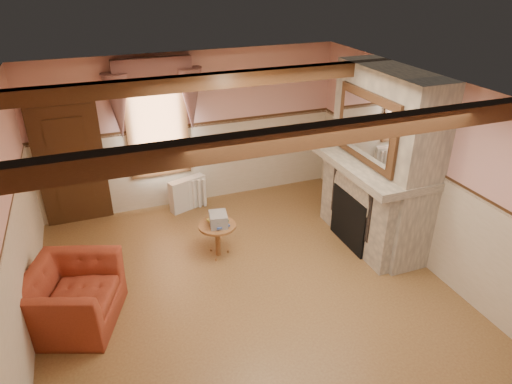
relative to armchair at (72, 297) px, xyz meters
name	(u,v)px	position (x,y,z in m)	size (l,w,h in m)	color
floor	(248,293)	(2.25, -0.26, -0.39)	(5.50, 6.00, 0.01)	brown
ceiling	(246,95)	(2.25, -0.26, 2.41)	(5.50, 6.00, 0.01)	silver
wall_back	(191,131)	(2.25, 2.74, 1.01)	(5.50, 0.02, 2.80)	#D99E96
wall_left	(5,249)	(-0.50, -0.26, 1.01)	(0.02, 6.00, 2.80)	#D99E96
wall_right	(426,173)	(5.00, -0.26, 1.01)	(0.02, 6.00, 2.80)	#D99E96
wainscot	(248,248)	(2.25, -0.26, 0.36)	(5.50, 6.00, 1.50)	beige
chair_rail	(247,198)	(2.25, -0.26, 1.11)	(5.50, 6.00, 0.08)	black
firebox	(352,219)	(4.25, 0.34, 0.06)	(0.20, 0.95, 0.90)	black
armchair	(72,297)	(0.00, 0.00, 0.00)	(1.19, 1.04, 0.77)	maroon
side_table	(218,240)	(2.13, 0.78, -0.11)	(0.58, 0.58, 0.55)	brown
book_stack	(218,219)	(2.15, 0.76, 0.26)	(0.26, 0.32, 0.20)	#B7AD8C
radiator	(188,194)	(2.04, 2.44, -0.09)	(0.70, 0.18, 0.60)	silver
bowl	(366,154)	(4.49, 0.53, 1.07)	(0.32, 0.32, 0.08)	brown
mantel_clock	(346,138)	(4.49, 1.14, 1.13)	(0.14, 0.24, 0.20)	#321E0D
oil_lamp	(352,139)	(4.49, 0.95, 1.17)	(0.11, 0.11, 0.28)	#BA8B34
candle_red	(405,176)	(4.49, -0.44, 1.11)	(0.06, 0.06, 0.16)	#A61514
jar_yellow	(398,173)	(4.49, -0.28, 1.09)	(0.06, 0.06, 0.12)	yellow
fireplace	(382,161)	(4.67, 0.34, 1.01)	(0.85, 2.00, 2.80)	gray
mantel	(372,165)	(4.49, 0.34, 0.97)	(1.05, 2.05, 0.12)	gray
overmantel_mirror	(366,128)	(4.31, 0.34, 1.58)	(0.06, 1.44, 1.04)	silver
door	(71,166)	(0.15, 2.68, 0.66)	(1.10, 0.10, 2.10)	black
window	(157,122)	(1.65, 2.71, 1.26)	(1.06, 0.08, 2.02)	white
window_drapes	(154,88)	(1.65, 2.62, 1.86)	(1.30, 0.14, 1.40)	gray
ceiling_beam_front	(290,139)	(2.25, -1.46, 2.31)	(5.50, 0.18, 0.20)	black
ceiling_beam_back	(216,81)	(2.25, 0.94, 2.31)	(5.50, 0.18, 0.20)	black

